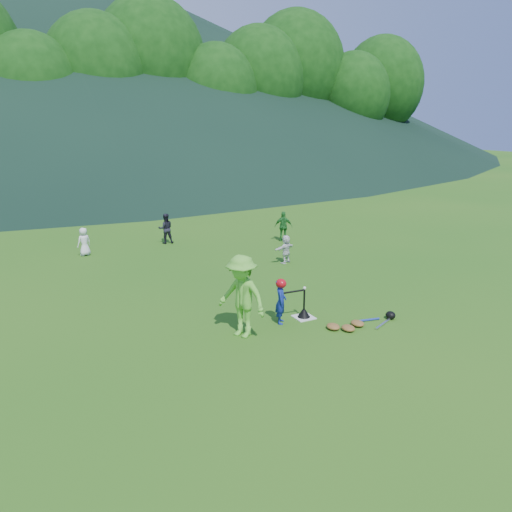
{
  "coord_description": "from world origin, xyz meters",
  "views": [
    {
      "loc": [
        -5.98,
        -9.29,
        4.54
      ],
      "look_at": [
        0.0,
        2.5,
        0.9
      ],
      "focal_mm": 35.0,
      "sensor_mm": 36.0,
      "label": 1
    }
  ],
  "objects": [
    {
      "name": "tree_line",
      "position": [
        0.2,
        33.83,
        8.21
      ],
      "size": [
        70.04,
        11.4,
        14.82
      ],
      "color": "#382314",
      "rests_on": "ground"
    },
    {
      "name": "fielder_c",
      "position": [
        3.4,
        6.86,
        0.58
      ],
      "size": [
        0.72,
        0.61,
        1.15
      ],
      "primitive_type": "imported",
      "rotation": [
        0.0,
        0.0,
        2.56
      ],
      "color": "#227429",
      "rests_on": "ground"
    },
    {
      "name": "batter_child",
      "position": [
        -0.64,
        -0.02,
        0.52
      ],
      "size": [
        0.41,
        0.45,
        1.04
      ],
      "primitive_type": "imported",
      "rotation": [
        0.0,
        0.0,
        1.01
      ],
      "color": "navy",
      "rests_on": "ground"
    },
    {
      "name": "fielder_d",
      "position": [
        1.96,
        4.23,
        0.46
      ],
      "size": [
        0.9,
        0.56,
        0.93
      ],
      "primitive_type": "imported",
      "rotation": [
        0.0,
        0.0,
        3.5
      ],
      "color": "silver",
      "rests_on": "ground"
    },
    {
      "name": "adult_coach",
      "position": [
        -1.74,
        -0.25,
        0.9
      ],
      "size": [
        1.14,
        1.35,
        1.81
      ],
      "primitive_type": "imported",
      "rotation": [
        0.0,
        0.0,
        -1.09
      ],
      "color": "#64BE38",
      "rests_on": "ground"
    },
    {
      "name": "batter_gear",
      "position": [
        -0.62,
        -0.02,
        0.93
      ],
      "size": [
        0.73,
        0.26,
        0.4
      ],
      "color": "#AE0B16",
      "rests_on": "ground"
    },
    {
      "name": "fielder_b",
      "position": [
        -0.72,
        8.58,
        0.57
      ],
      "size": [
        0.61,
        0.51,
        1.14
      ],
      "primitive_type": "imported",
      "rotation": [
        0.0,
        0.0,
        2.99
      ],
      "color": "black",
      "rests_on": "ground"
    },
    {
      "name": "home_plate",
      "position": [
        0.0,
        0.0,
        0.01
      ],
      "size": [
        0.45,
        0.45,
        0.02
      ],
      "primitive_type": "cube",
      "color": "silver",
      "rests_on": "ground"
    },
    {
      "name": "fielder_a",
      "position": [
        -3.74,
        8.15,
        0.49
      ],
      "size": [
        0.56,
        0.47,
        0.97
      ],
      "primitive_type": "imported",
      "rotation": [
        0.0,
        0.0,
        3.53
      ],
      "color": "white",
      "rests_on": "ground"
    },
    {
      "name": "outfield_fence",
      "position": [
        0.0,
        28.0,
        0.7
      ],
      "size": [
        70.07,
        0.08,
        1.33
      ],
      "color": "gray",
      "rests_on": "ground"
    },
    {
      "name": "ground",
      "position": [
        0.0,
        0.0,
        0.0
      ],
      "size": [
        120.0,
        120.0,
        0.0
      ],
      "primitive_type": "plane",
      "color": "#245E15",
      "rests_on": "ground"
    },
    {
      "name": "equipment_pile",
      "position": [
        0.83,
        -0.99,
        0.07
      ],
      "size": [
        1.8,
        0.66,
        0.19
      ],
      "color": "olive",
      "rests_on": "ground"
    },
    {
      "name": "batting_tee",
      "position": [
        0.0,
        0.0,
        0.13
      ],
      "size": [
        0.3,
        0.3,
        0.68
      ],
      "color": "black",
      "rests_on": "home_plate"
    },
    {
      "name": "baseball",
      "position": [
        0.0,
        0.0,
        0.74
      ],
      "size": [
        0.08,
        0.08,
        0.08
      ],
      "primitive_type": "sphere",
      "color": "white",
      "rests_on": "batting_tee"
    }
  ]
}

